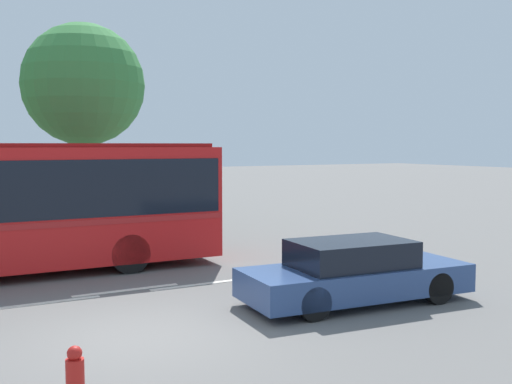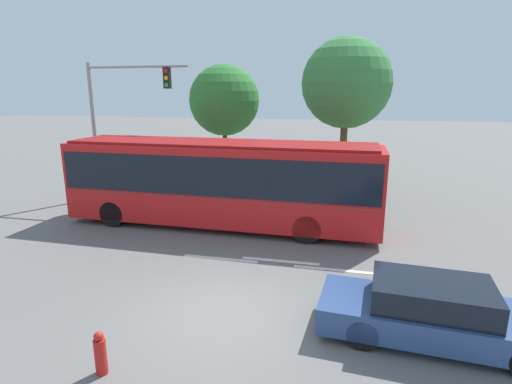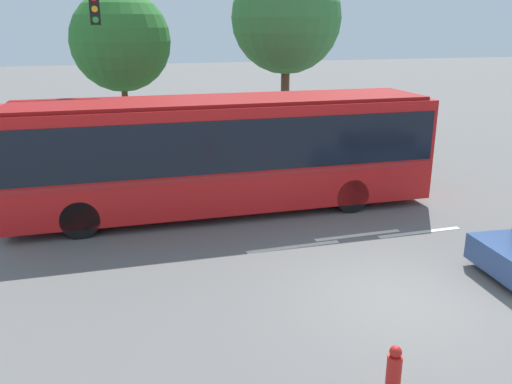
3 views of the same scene
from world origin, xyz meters
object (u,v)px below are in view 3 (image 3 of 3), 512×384
city_bus (225,148)px  street_tree_left (121,41)px  traffic_light_pole (3,60)px  street_tree_centre (286,18)px  fire_hydrant (394,373)px

city_bus → street_tree_left: bearing=-72.9°
traffic_light_pole → street_tree_left: bearing=56.8°
street_tree_left → street_tree_centre: size_ratio=0.85×
traffic_light_pole → fire_hydrant: bearing=-61.1°
city_bus → street_tree_centre: size_ratio=1.54×
street_tree_left → fire_hydrant: bearing=-80.8°
fire_hydrant → city_bus: bearing=92.7°
city_bus → street_tree_centre: 9.42m
traffic_light_pole → street_tree_left: (3.58, 5.47, 0.35)m
traffic_light_pole → fire_hydrant: 13.64m
traffic_light_pole → city_bus: bearing=-24.7°
traffic_light_pole → street_tree_left: street_tree_left is taller
traffic_light_pole → street_tree_centre: (10.36, 4.74, 1.24)m
traffic_light_pole → fire_hydrant: (6.33, -11.45, -3.85)m
street_tree_centre → fire_hydrant: bearing=-104.0°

